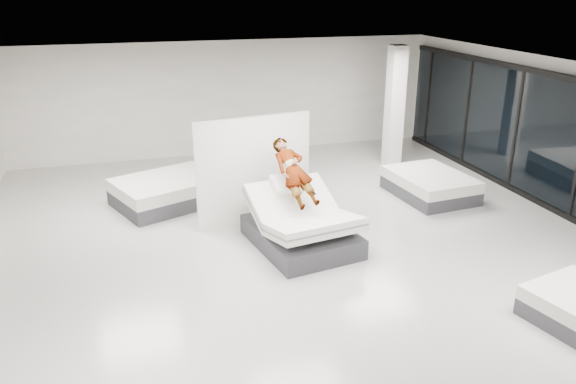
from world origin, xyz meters
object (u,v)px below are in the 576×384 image
Objects in this scene: hero_bed at (301,226)px; divider_panel at (254,170)px; flat_bed_left_far at (168,191)px; flat_bed_right_far at (430,185)px; person at (294,180)px; column at (395,107)px; remote at (313,192)px.

divider_panel is (-0.55, 1.40, 0.71)m from hero_bed.
divider_panel is 0.92× the size of flat_bed_left_far.
hero_bed is 1.13× the size of flat_bed_right_far.
person is at bearing -50.26° from flat_bed_left_far.
remote is at bearing -132.18° from column.
divider_panel reaches higher than person.
flat_bed_right_far is (4.23, 0.24, -0.84)m from divider_panel.
column reaches higher than person.
person reaches higher than flat_bed_left_far.
divider_panel is at bearing -149.31° from column.
column is at bearing 34.05° from person.
person is 11.19× the size of remote.
remote is (0.22, -0.01, 0.66)m from hero_bed.
flat_bed_left_far is 6.33m from column.
divider_panel is 1.16× the size of flat_bed_right_far.
column reaches higher than flat_bed_left_far.
remote is 1.61m from divider_panel.
flat_bed_right_far is 2.75m from column.
person reaches higher than flat_bed_right_far.
hero_bed reaches higher than flat_bed_left_far.
column reaches higher than flat_bed_right_far.
column reaches higher than remote.
hero_bed is 17.02× the size of remote.
divider_panel is (-0.50, 1.10, -0.12)m from person.
column is at bearing 46.09° from hero_bed.
hero_bed is at bearing -133.91° from column.
divider_panel reaches higher than remote.
hero_bed is at bearing -77.33° from divider_panel.
flat_bed_left_far reaches higher than flat_bed_right_far.
flat_bed_right_far is at bearing 10.30° from person.
hero_bed is 5.73m from column.
remote reaches higher than flat_bed_left_far.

